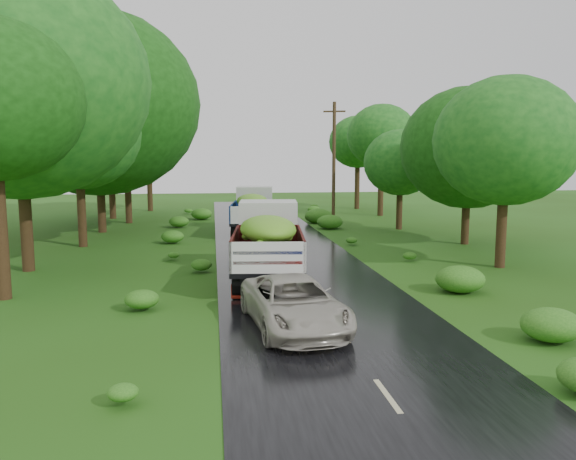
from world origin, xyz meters
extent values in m
plane|color=#22440E|center=(0.00, 0.00, 0.00)|extent=(120.00, 120.00, 0.00)
cube|color=black|center=(0.00, 5.00, 0.01)|extent=(6.50, 80.00, 0.02)
cube|color=#BFB78C|center=(0.00, -4.00, 0.02)|extent=(0.12, 1.60, 0.00)
cube|color=#BFB78C|center=(0.00, 0.00, 0.02)|extent=(0.12, 1.60, 0.00)
cube|color=#BFB78C|center=(0.00, 4.00, 0.02)|extent=(0.12, 1.60, 0.00)
cube|color=#BFB78C|center=(0.00, 8.00, 0.02)|extent=(0.12, 1.60, 0.00)
cube|color=#BFB78C|center=(0.00, 12.00, 0.02)|extent=(0.12, 1.60, 0.00)
cube|color=#BFB78C|center=(0.00, 16.00, 0.02)|extent=(0.12, 1.60, 0.00)
cube|color=#BFB78C|center=(0.00, 20.00, 0.02)|extent=(0.12, 1.60, 0.00)
cube|color=#BFB78C|center=(0.00, 24.00, 0.02)|extent=(0.12, 1.60, 0.00)
cube|color=#BFB78C|center=(0.00, 28.00, 0.02)|extent=(0.12, 1.60, 0.00)
cube|color=#BFB78C|center=(0.00, 32.00, 0.02)|extent=(0.12, 1.60, 0.00)
cube|color=#BFB78C|center=(0.00, 36.00, 0.02)|extent=(0.12, 1.60, 0.00)
cube|color=#BFB78C|center=(0.00, 40.00, 0.02)|extent=(0.12, 1.60, 0.00)
cube|color=black|center=(-1.32, 6.64, 0.69)|extent=(2.45, 6.18, 0.30)
cylinder|color=black|center=(-2.12, 8.93, 0.53)|extent=(0.41, 1.09, 1.07)
cylinder|color=black|center=(-0.06, 8.71, 0.53)|extent=(0.41, 1.09, 1.07)
cylinder|color=black|center=(-2.49, 5.39, 0.53)|extent=(0.41, 1.09, 1.07)
cylinder|color=black|center=(-0.43, 5.18, 0.53)|extent=(0.41, 1.09, 1.07)
cylinder|color=black|center=(-2.60, 4.30, 0.53)|extent=(0.41, 1.09, 1.07)
cylinder|color=black|center=(-0.54, 4.09, 0.53)|extent=(0.41, 1.09, 1.07)
cube|color=maroon|center=(-2.64, 3.94, 0.30)|extent=(0.37, 0.08, 0.48)
cube|color=maroon|center=(-0.58, 3.73, 0.30)|extent=(0.37, 0.08, 0.48)
cube|color=silver|center=(-1.07, 9.04, 1.86)|extent=(2.56, 2.26, 2.03)
cube|color=black|center=(-1.43, 5.53, 0.93)|extent=(2.92, 4.82, 0.17)
cube|color=#4A0D0E|center=(-2.61, 5.65, 1.52)|extent=(0.56, 4.58, 1.02)
cube|color=#4A0D0E|center=(-0.25, 5.40, 1.52)|extent=(0.56, 4.58, 1.02)
cube|color=#4A0D0E|center=(-1.20, 7.77, 1.52)|extent=(2.45, 0.34, 1.02)
cube|color=silver|center=(-1.66, 3.28, 1.52)|extent=(2.45, 0.34, 1.02)
ellipsoid|color=#40991B|center=(-1.43, 5.53, 2.16)|extent=(2.45, 4.05, 1.07)
cube|color=black|center=(-0.91, 20.29, 0.67)|extent=(2.46, 5.99, 0.29)
cylinder|color=black|center=(-1.65, 22.51, 0.52)|extent=(0.41, 1.06, 1.03)
cylinder|color=black|center=(0.34, 22.27, 0.52)|extent=(0.41, 1.06, 1.03)
cylinder|color=black|center=(-2.06, 19.09, 0.52)|extent=(0.41, 1.06, 1.03)
cylinder|color=black|center=(-0.07, 18.85, 0.52)|extent=(0.41, 1.06, 1.03)
cylinder|color=black|center=(-2.19, 18.04, 0.52)|extent=(0.41, 1.06, 1.03)
cylinder|color=black|center=(-0.20, 17.80, 0.52)|extent=(0.41, 1.06, 1.03)
cube|color=maroon|center=(-2.23, 17.69, 0.29)|extent=(0.35, 0.08, 0.47)
cube|color=maroon|center=(-0.24, 17.45, 0.29)|extent=(0.35, 0.08, 0.47)
cube|color=silver|center=(-0.63, 22.60, 1.80)|extent=(2.50, 2.22, 1.96)
cube|color=black|center=(-1.04, 19.21, 0.90)|extent=(2.89, 4.70, 0.17)
cube|color=navy|center=(-2.18, 19.35, 1.47)|extent=(0.61, 4.42, 0.98)
cube|color=navy|center=(0.10, 19.07, 1.47)|extent=(0.61, 4.42, 0.98)
cube|color=navy|center=(-0.78, 21.38, 1.47)|extent=(2.37, 0.36, 0.98)
cube|color=silver|center=(-1.30, 17.04, 1.47)|extent=(2.37, 0.36, 0.98)
ellipsoid|color=#40991B|center=(-1.04, 19.21, 2.09)|extent=(2.43, 3.95, 1.03)
imported|color=#B4AFA0|center=(-1.20, 0.64, 0.71)|extent=(2.85, 5.19, 1.38)
cylinder|color=#382616|center=(4.65, 22.52, 4.15)|extent=(0.28, 0.28, 8.30)
cube|color=#382616|center=(4.65, 22.52, 7.68)|extent=(1.42, 0.52, 0.10)
cylinder|color=black|center=(-11.01, 9.94, 4.37)|extent=(0.49, 0.49, 8.74)
ellipsoid|color=#11410C|center=(-11.01, 9.94, 7.69)|extent=(4.58, 4.58, 4.13)
cylinder|color=black|center=(-10.21, 16.27, 3.36)|extent=(0.44, 0.44, 6.73)
ellipsoid|color=#11410C|center=(-10.21, 16.27, 5.92)|extent=(3.59, 3.59, 3.23)
cylinder|color=black|center=(-10.29, 22.04, 4.51)|extent=(0.50, 0.50, 9.03)
ellipsoid|color=#11410C|center=(-10.29, 22.04, 7.94)|extent=(5.01, 5.01, 4.51)
cylinder|color=black|center=(-9.35, 26.90, 3.84)|extent=(0.46, 0.46, 7.68)
ellipsoid|color=#11410C|center=(-9.35, 26.90, 6.76)|extent=(3.33, 3.33, 2.99)
cylinder|color=black|center=(-11.01, 30.11, 4.23)|extent=(0.48, 0.48, 8.45)
ellipsoid|color=#11410C|center=(-11.01, 30.11, 7.44)|extent=(4.69, 4.69, 4.22)
cylinder|color=black|center=(-8.83, 36.10, 3.59)|extent=(0.45, 0.45, 7.19)
ellipsoid|color=#11410C|center=(-8.83, 36.10, 6.33)|extent=(3.52, 3.52, 3.17)
cylinder|color=black|center=(8.81, 8.05, 3.05)|extent=(0.43, 0.43, 6.10)
ellipsoid|color=#145217|center=(8.81, 8.05, 5.37)|extent=(3.47, 3.47, 3.12)
cylinder|color=black|center=(10.19, 14.41, 2.95)|extent=(0.42, 0.42, 5.90)
ellipsoid|color=#145217|center=(10.19, 14.41, 5.19)|extent=(3.80, 3.80, 3.42)
cylinder|color=black|center=(8.72, 21.00, 2.48)|extent=(0.40, 0.40, 4.95)
ellipsoid|color=#145217|center=(8.72, 21.00, 4.36)|extent=(3.08, 3.08, 2.78)
cylinder|color=black|center=(10.03, 29.48, 3.63)|extent=(0.45, 0.45, 7.26)
ellipsoid|color=#145217|center=(10.03, 29.48, 6.39)|extent=(3.34, 3.34, 3.00)
cylinder|color=black|center=(9.71, 35.72, 3.45)|extent=(0.45, 0.45, 6.90)
ellipsoid|color=#145217|center=(9.71, 35.72, 6.07)|extent=(3.24, 3.24, 2.91)
camera|label=1|loc=(-3.36, -14.22, 4.70)|focal=35.00mm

